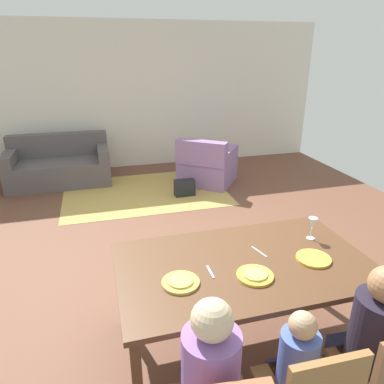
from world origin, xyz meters
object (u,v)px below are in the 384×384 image
(armchair, at_px, (207,166))
(couch, at_px, (60,166))
(person_child, at_px, (292,379))
(person_woman, at_px, (367,349))
(wine_glass, at_px, (312,224))
(handbag, at_px, (185,188))
(plate_near_child, at_px, (255,276))
(plate_near_woman, at_px, (313,258))
(dining_table, at_px, (244,270))
(plate_near_man, at_px, (181,282))

(armchair, bearing_deg, couch, 164.14)
(person_child, relative_size, person_woman, 0.83)
(wine_glass, xyz_separation_m, handbag, (-0.31, 2.96, -0.76))
(couch, bearing_deg, wine_glass, -61.27)
(couch, bearing_deg, plate_near_child, -70.35)
(plate_near_woman, relative_size, handbag, 0.78)
(person_woman, bearing_deg, person_child, -179.42)
(plate_near_child, bearing_deg, person_child, -89.90)
(plate_near_child, bearing_deg, dining_table, 90.00)
(couch, bearing_deg, person_child, -72.34)
(plate_near_child, height_order, wine_glass, wine_glass)
(handbag, bearing_deg, couch, 149.29)
(armchair, bearing_deg, plate_near_man, -110.28)
(wine_glass, bearing_deg, handbag, 95.90)
(armchair, distance_m, handbag, 0.72)
(plate_near_child, relative_size, couch, 0.15)
(armchair, relative_size, handbag, 3.75)
(plate_near_man, xyz_separation_m, armchair, (1.37, 3.71, -0.45))
(plate_near_woman, bearing_deg, handbag, 92.66)
(plate_near_man, bearing_deg, person_woman, -30.80)
(person_child, distance_m, handbag, 3.89)
(wine_glass, bearing_deg, armchair, 86.45)
(plate_near_child, height_order, handbag, plate_near_child)
(dining_table, xyz_separation_m, wine_glass, (0.66, 0.18, 0.20))
(plate_near_man, xyz_separation_m, handbag, (0.85, 3.26, -0.64))
(person_child, height_order, person_woman, person_woman)
(plate_near_child, bearing_deg, couch, 109.65)
(plate_near_man, height_order, handbag, plate_near_man)
(dining_table, height_order, person_child, person_child)
(person_woman, height_order, couch, person_woman)
(dining_table, relative_size, person_child, 1.98)
(person_child, distance_m, armchair, 4.41)
(plate_near_woman, distance_m, handbag, 3.30)
(person_woman, xyz_separation_m, handbag, (-0.15, 3.86, -0.38))
(couch, bearing_deg, handbag, -30.71)
(dining_table, relative_size, plate_near_woman, 7.31)
(plate_near_child, distance_m, handbag, 3.40)
(plate_near_child, xyz_separation_m, person_child, (0.00, -0.54, -0.34))
(plate_near_woman, bearing_deg, plate_near_child, -170.95)
(plate_near_man, height_order, person_child, person_child)
(plate_near_woman, bearing_deg, armchair, 84.32)
(plate_near_child, distance_m, person_child, 0.64)
(armchair, bearing_deg, person_child, -101.37)
(dining_table, xyz_separation_m, handbag, (0.35, 3.14, -0.57))
(plate_near_man, relative_size, plate_near_woman, 1.00)
(wine_glass, bearing_deg, plate_near_woman, -119.01)
(wine_glass, distance_m, handbag, 3.07)
(plate_near_child, xyz_separation_m, couch, (-1.60, 4.47, -0.47))
(wine_glass, bearing_deg, person_child, -125.97)
(plate_near_woman, relative_size, couch, 0.15)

